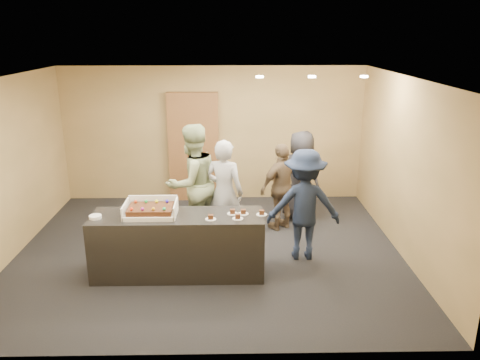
{
  "coord_description": "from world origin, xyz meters",
  "views": [
    {
      "loc": [
        0.36,
        -6.75,
        3.34
      ],
      "look_at": [
        0.49,
        0.0,
        1.18
      ],
      "focal_mm": 35.0,
      "sensor_mm": 36.0,
      "label": 1
    }
  ],
  "objects": [
    {
      "name": "ceiling_spotlights",
      "position": [
        1.6,
        0.5,
        2.67
      ],
      "size": [
        1.72,
        0.12,
        0.03
      ],
      "color": "#FFEAC6",
      "rests_on": "ceiling"
    },
    {
      "name": "person_navy_man",
      "position": [
        1.45,
        -0.21,
        0.85
      ],
      "size": [
        1.12,
        0.67,
        1.7
      ],
      "primitive_type": "imported",
      "rotation": [
        0.0,
        0.0,
        3.11
      ],
      "color": "#172139",
      "rests_on": "floor"
    },
    {
      "name": "person_brown_extra",
      "position": [
        1.24,
        0.89,
        0.77
      ],
      "size": [
        0.96,
        0.8,
        1.53
      ],
      "primitive_type": "imported",
      "rotation": [
        0.0,
        0.0,
        3.72
      ],
      "color": "brown",
      "rests_on": "floor"
    },
    {
      "name": "plate_stack",
      "position": [
        -1.5,
        -0.8,
        0.92
      ],
      "size": [
        0.17,
        0.17,
        0.04
      ],
      "primitive_type": "cylinder",
      "color": "white",
      "rests_on": "serving_counter"
    },
    {
      "name": "cake_box",
      "position": [
        -0.76,
        -0.69,
        0.95
      ],
      "size": [
        0.71,
        0.49,
        0.21
      ],
      "color": "white",
      "rests_on": "serving_counter"
    },
    {
      "name": "room",
      "position": [
        0.0,
        0.0,
        1.35
      ],
      "size": [
        6.04,
        6.0,
        2.7
      ],
      "color": "black",
      "rests_on": "ground"
    },
    {
      "name": "person_dark_suit",
      "position": [
        1.62,
        1.32,
        0.83
      ],
      "size": [
        0.94,
        0.94,
        1.66
      ],
      "primitive_type": "imported",
      "rotation": [
        0.0,
        0.0,
        2.36
      ],
      "color": "black",
      "rests_on": "floor"
    },
    {
      "name": "slice_a",
      "position": [
        0.08,
        -0.88,
        0.92
      ],
      "size": [
        0.15,
        0.15,
        0.07
      ],
      "color": "white",
      "rests_on": "serving_counter"
    },
    {
      "name": "person_server_grey",
      "position": [
        0.24,
        0.31,
        0.87
      ],
      "size": [
        0.73,
        0.6,
        1.74
      ],
      "primitive_type": "imported",
      "rotation": [
        0.0,
        0.0,
        2.81
      ],
      "color": "#A7A8AC",
      "rests_on": "floor"
    },
    {
      "name": "slice_c",
      "position": [
        0.44,
        -0.86,
        0.92
      ],
      "size": [
        0.15,
        0.15,
        0.07
      ],
      "color": "white",
      "rests_on": "serving_counter"
    },
    {
      "name": "slice_b",
      "position": [
        0.37,
        -0.68,
        0.92
      ],
      "size": [
        0.15,
        0.15,
        0.07
      ],
      "color": "white",
      "rests_on": "serving_counter"
    },
    {
      "name": "slice_e",
      "position": [
        0.78,
        -0.72,
        0.92
      ],
      "size": [
        0.15,
        0.15,
        0.07
      ],
      "color": "white",
      "rests_on": "serving_counter"
    },
    {
      "name": "storage_cabinet",
      "position": [
        -0.39,
        2.41,
        1.1
      ],
      "size": [
        1.0,
        0.15,
        2.2
      ],
      "primitive_type": "cube",
      "color": "brown",
      "rests_on": "floor"
    },
    {
      "name": "person_sage_man",
      "position": [
        -0.27,
        0.48,
        0.97
      ],
      "size": [
        1.2,
        1.17,
        1.95
      ],
      "primitive_type": "imported",
      "rotation": [
        0.0,
        0.0,
        3.83
      ],
      "color": "#99A878",
      "rests_on": "floor"
    },
    {
      "name": "slice_d",
      "position": [
        0.52,
        -0.69,
        0.92
      ],
      "size": [
        0.15,
        0.15,
        0.07
      ],
      "color": "white",
      "rests_on": "serving_counter"
    },
    {
      "name": "sheet_cake",
      "position": [
        -0.76,
        -0.71,
        1.0
      ],
      "size": [
        0.61,
        0.42,
        0.12
      ],
      "color": "#3D220E",
      "rests_on": "cake_box"
    },
    {
      "name": "serving_counter",
      "position": [
        -0.4,
        -0.71,
        0.45
      ],
      "size": [
        2.4,
        0.71,
        0.9
      ],
      "primitive_type": "cube",
      "rotation": [
        0.0,
        0.0,
        0.0
      ],
      "color": "black",
      "rests_on": "floor"
    }
  ]
}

